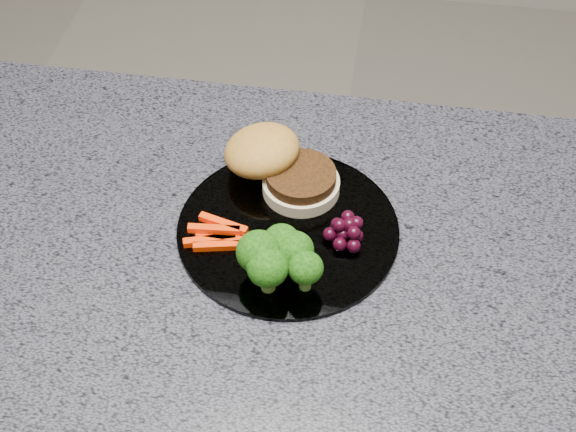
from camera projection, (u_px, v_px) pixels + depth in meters
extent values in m
cube|color=#4F4F59|center=(265.00, 267.00, 0.93)|extent=(1.20, 0.60, 0.04)
cylinder|color=white|center=(288.00, 229.00, 0.94)|extent=(0.26, 0.26, 0.01)
cylinder|color=beige|center=(301.00, 185.00, 0.97)|extent=(0.12, 0.12, 0.02)
cylinder|color=#3D220B|center=(301.00, 176.00, 0.96)|extent=(0.11, 0.11, 0.01)
ellipsoid|color=#B5782D|center=(262.00, 155.00, 0.98)|extent=(0.12, 0.12, 0.05)
cube|color=#FF3504|center=(220.00, 230.00, 0.93)|extent=(0.06, 0.02, 0.01)
cube|color=#FF3504|center=(222.00, 238.00, 0.92)|extent=(0.06, 0.01, 0.01)
cube|color=#FF3504|center=(209.00, 240.00, 0.92)|extent=(0.06, 0.03, 0.01)
cube|color=#FF3504|center=(223.00, 224.00, 0.92)|extent=(0.06, 0.02, 0.01)
cube|color=#FF3504|center=(214.00, 229.00, 0.92)|extent=(0.06, 0.01, 0.01)
cube|color=#FF3504|center=(219.00, 246.00, 0.91)|extent=(0.06, 0.02, 0.01)
cylinder|color=#53802E|center=(259.00, 267.00, 0.88)|extent=(0.02, 0.02, 0.02)
ellipsoid|color=#123607|center=(259.00, 252.00, 0.86)|extent=(0.05, 0.05, 0.05)
cylinder|color=#53802E|center=(294.00, 264.00, 0.89)|extent=(0.02, 0.02, 0.02)
ellipsoid|color=#123607|center=(294.00, 250.00, 0.87)|extent=(0.04, 0.04, 0.04)
cylinder|color=#53802E|center=(268.00, 282.00, 0.87)|extent=(0.02, 0.02, 0.02)
ellipsoid|color=#123607|center=(268.00, 267.00, 0.85)|extent=(0.05, 0.05, 0.04)
cylinder|color=#53802E|center=(305.00, 281.00, 0.87)|extent=(0.01, 0.01, 0.02)
ellipsoid|color=#123607|center=(306.00, 268.00, 0.85)|extent=(0.04, 0.04, 0.03)
cylinder|color=#53802E|center=(282.00, 255.00, 0.89)|extent=(0.01, 0.01, 0.02)
ellipsoid|color=#123607|center=(282.00, 241.00, 0.88)|extent=(0.04, 0.04, 0.04)
sphere|color=black|center=(343.00, 234.00, 0.92)|extent=(0.02, 0.02, 0.02)
sphere|color=black|center=(356.00, 236.00, 0.92)|extent=(0.02, 0.02, 0.02)
sphere|color=black|center=(354.00, 226.00, 0.93)|extent=(0.02, 0.02, 0.02)
sphere|color=black|center=(337.00, 224.00, 0.93)|extent=(0.02, 0.02, 0.02)
sphere|color=black|center=(330.00, 234.00, 0.92)|extent=(0.02, 0.02, 0.02)
sphere|color=black|center=(340.00, 244.00, 0.91)|extent=(0.02, 0.02, 0.02)
sphere|color=black|center=(354.00, 246.00, 0.91)|extent=(0.02, 0.02, 0.02)
sphere|color=black|center=(349.00, 224.00, 0.91)|extent=(0.02, 0.02, 0.02)
sphere|color=black|center=(339.00, 225.00, 0.91)|extent=(0.02, 0.02, 0.02)
sphere|color=black|center=(354.00, 233.00, 0.90)|extent=(0.02, 0.02, 0.02)
sphere|color=black|center=(348.00, 217.00, 0.92)|extent=(0.02, 0.02, 0.02)
sphere|color=black|center=(357.00, 223.00, 0.91)|extent=(0.02, 0.02, 0.02)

